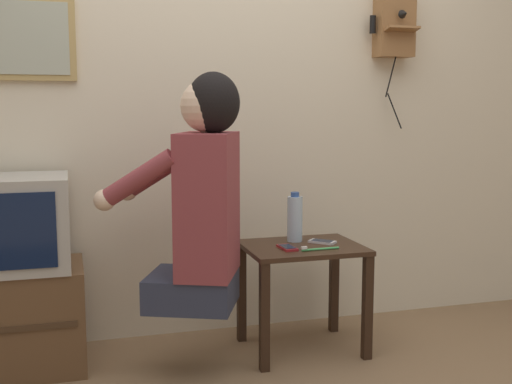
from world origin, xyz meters
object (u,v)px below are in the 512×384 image
Objects in this scene: person at (202,194)px; water_bottle at (295,218)px; framed_picture at (27,38)px; cell_phone_spare at (322,242)px; wall_phone_antique at (394,21)px; toothbrush at (318,249)px; television at (1,223)px; cell_phone_held at (287,248)px.

water_bottle is (0.50, 0.24, -0.17)m from person.
cell_phone_spare is at bearing -15.18° from framed_picture.
wall_phone_antique is 1.31m from toothbrush.
cell_phone_spare is 0.72× the size of toothbrush.
person reaches higher than water_bottle.
wall_phone_antique is at bearing -43.69° from person.
television is at bearing 132.27° from cell_phone_spare.
person is 0.50m from cell_phone_held.
water_bottle reaches higher than toothbrush.
toothbrush is at bearing -10.52° from television.
toothbrush is at bearing -63.73° from person.
person is 0.60m from toothbrush.
wall_phone_antique is 1.35m from cell_phone_held.
water_bottle is at bearing 102.64° from cell_phone_spare.
toothbrush is at bearing -163.15° from cell_phone_spare.
framed_picture reaches higher than cell_phone_spare.
framed_picture is 2.33× the size of toothbrush.
framed_picture is (-0.69, 0.52, 0.67)m from person.
person is at bearing -37.20° from framed_picture.
framed_picture is (0.13, 0.24, 0.80)m from television.
person is 1.09m from framed_picture.
television is at bearing 94.45° from person.
person is at bearing -18.85° from television.
framed_picture is at bearing 178.62° from wall_phone_antique.
person is 1.26× the size of wall_phone_antique.
toothbrush reaches higher than cell_phone_spare.
framed_picture reaches higher than television.
person reaches higher than cell_phone_held.
cell_phone_held is at bearing -151.68° from wall_phone_antique.
television is 0.72× the size of wall_phone_antique.
wall_phone_antique is at bearing -12.25° from cell_phone_spare.
water_bottle is at bearing -40.69° from person.
water_bottle reaches higher than cell_phone_spare.
wall_phone_antique reaches higher than cell_phone_held.
toothbrush is (-0.59, -0.45, -1.08)m from wall_phone_antique.
wall_phone_antique is 1.82m from framed_picture.
cell_phone_held is 0.14m from toothbrush.
water_bottle reaches higher than cell_phone_held.
wall_phone_antique reaches higher than water_bottle.
framed_picture is at bearing 62.69° from television.
framed_picture is 3.25× the size of cell_phone_spare.
person is 1.75× the size of television.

